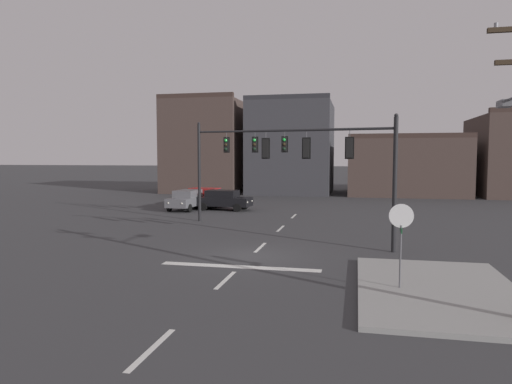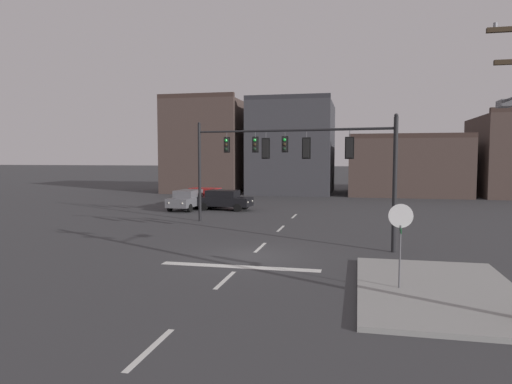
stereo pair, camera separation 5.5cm
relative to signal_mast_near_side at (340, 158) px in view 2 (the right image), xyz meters
name	(u,v)px [view 2 (the right image)]	position (x,y,z in m)	size (l,w,h in m)	color
ground_plane	(251,256)	(-3.67, -2.57, -4.25)	(400.00, 400.00, 0.00)	#353538
sidewalk_near_corner	(438,290)	(3.37, -6.57, -4.18)	(5.00, 8.00, 0.15)	gray
stop_bar_paint	(239,267)	(-3.67, -4.57, -4.25)	(6.40, 0.50, 0.01)	silver
lane_centreline	(260,247)	(-3.67, -0.57, -4.25)	(0.16, 26.40, 0.01)	silver
signal_mast_near_side	(340,158)	(0.00, 0.00, 0.00)	(7.36, 1.09, 6.23)	black
signal_mast_far_side	(232,154)	(-7.24, 7.39, 0.27)	(7.12, 0.82, 6.62)	black
stop_sign	(401,225)	(2.17, -6.79, -2.11)	(0.76, 0.64, 2.83)	#56565B
car_lot_nearside	(204,197)	(-12.25, 16.44, -3.40)	(4.57, 2.20, 1.61)	#A81E1E
car_lot_middle	(188,199)	(-12.72, 13.66, -3.40)	(2.15, 4.55, 1.61)	slate
car_lot_farside	(224,199)	(-9.77, 14.13, -3.40)	(4.58, 2.23, 1.61)	black
building_row	(346,154)	(-0.57, 33.80, 0.35)	(44.29, 12.21, 11.50)	#473833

